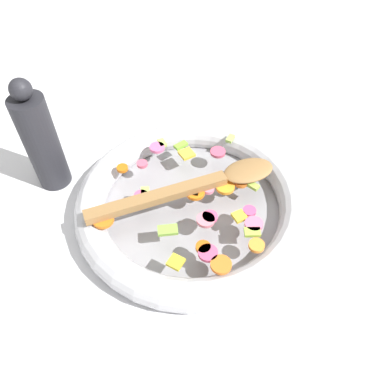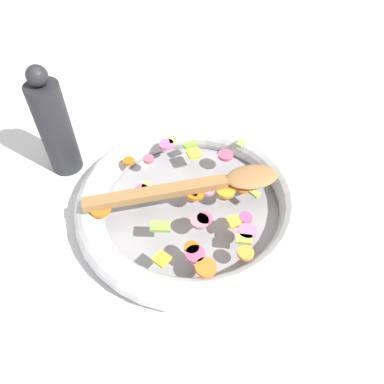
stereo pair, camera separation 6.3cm
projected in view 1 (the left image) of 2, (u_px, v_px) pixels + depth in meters
ground_plane at (192, 211)px, 0.67m from camera, size 4.00×4.00×0.00m
skillet at (192, 203)px, 0.65m from camera, size 0.40×0.40×0.05m
chopped_vegetables at (191, 201)px, 0.61m from camera, size 0.30×0.31×0.01m
wooden_spoon at (204, 183)px, 0.62m from camera, size 0.21×0.30×0.01m
pepper_mill at (41, 141)px, 0.64m from camera, size 0.06×0.06×0.22m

